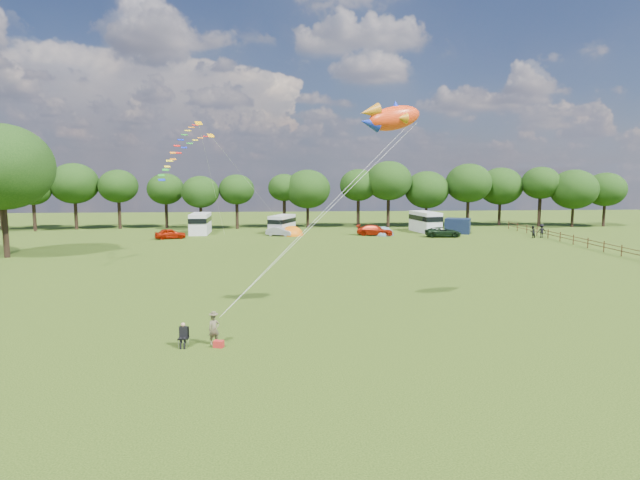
{
  "coord_description": "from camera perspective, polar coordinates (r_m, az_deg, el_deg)",
  "views": [
    {
      "loc": [
        -2.68,
        -27.22,
        8.45
      ],
      "look_at": [
        0.0,
        8.0,
        4.0
      ],
      "focal_mm": 30.0,
      "sensor_mm": 36.0,
      "label": 1
    }
  ],
  "objects": [
    {
      "name": "tree_line",
      "position": [
        82.63,
        1.2,
        5.72
      ],
      "size": [
        102.98,
        10.98,
        10.27
      ],
      "color": "black",
      "rests_on": "ground"
    },
    {
      "name": "fish_kite",
      "position": [
        31.27,
        7.44,
        12.8
      ],
      "size": [
        3.92,
        1.99,
        2.05
      ],
      "rotation": [
        0.0,
        -0.21,
        0.22
      ],
      "color": "#F13A10",
      "rests_on": "ground"
    },
    {
      "name": "campervan_b",
      "position": [
        76.29,
        -12.65,
        1.8
      ],
      "size": [
        2.51,
        5.82,
        2.84
      ],
      "rotation": [
        0.0,
        0.0,
        1.58
      ],
      "color": "silver",
      "rests_on": "ground"
    },
    {
      "name": "kite_bag",
      "position": [
        26.96,
        -10.76,
        -10.84
      ],
      "size": [
        0.55,
        0.44,
        0.34
      ],
      "primitive_type": "cube",
      "rotation": [
        0.0,
        0.0,
        -0.29
      ],
      "color": "#B2221E",
      "rests_on": "ground"
    },
    {
      "name": "campervan_c",
      "position": [
        75.48,
        -4.08,
        1.77
      ],
      "size": [
        4.04,
        5.6,
        2.53
      ],
      "rotation": [
        0.0,
        0.0,
        1.17
      ],
      "color": "#BCBBBE",
      "rests_on": "ground"
    },
    {
      "name": "car_d",
      "position": [
        72.63,
        13.0,
        0.83
      ],
      "size": [
        4.93,
        2.53,
        1.3
      ],
      "primitive_type": "imported",
      "rotation": [
        0.0,
        0.0,
        1.49
      ],
      "color": "black",
      "rests_on": "ground"
    },
    {
      "name": "big_tree",
      "position": [
        61.61,
        -30.91,
        6.7
      ],
      "size": [
        10.0,
        10.0,
        13.28
      ],
      "color": "black",
      "rests_on": "ground"
    },
    {
      "name": "fence",
      "position": [
        71.22,
        24.82,
        0.27
      ],
      "size": [
        0.12,
        33.12,
        1.2
      ],
      "color": "#472D19",
      "rests_on": "ground"
    },
    {
      "name": "tent_orange",
      "position": [
        72.8,
        -3.02,
        0.52
      ],
      "size": [
        3.25,
        3.56,
        2.54
      ],
      "color": "#DC6107",
      "rests_on": "ground"
    },
    {
      "name": "car_c",
      "position": [
        72.85,
        5.87,
        1.04
      ],
      "size": [
        5.12,
        3.34,
        1.42
      ],
      "primitive_type": "imported",
      "rotation": [
        0.0,
        0.0,
        1.26
      ],
      "color": "#A11B06",
      "rests_on": "ground"
    },
    {
      "name": "car_b",
      "position": [
        72.13,
        -4.34,
        0.91
      ],
      "size": [
        3.62,
        2.33,
        1.2
      ],
      "primitive_type": "imported",
      "rotation": [
        0.0,
        0.0,
        1.23
      ],
      "color": "gray",
      "rests_on": "ground"
    },
    {
      "name": "car_a",
      "position": [
        71.35,
        -15.68,
        0.65
      ],
      "size": [
        4.26,
        2.68,
        1.33
      ],
      "primitive_type": "imported",
      "rotation": [
        0.0,
        0.0,
        1.87
      ],
      "color": "#A01703",
      "rests_on": "ground"
    },
    {
      "name": "streamer_kite_a",
      "position": [
        53.15,
        -14.35,
        10.22
      ],
      "size": [
        3.43,
        5.54,
        5.79
      ],
      "rotation": [
        0.0,
        0.0,
        0.42
      ],
      "color": "#DE9700",
      "rests_on": "ground"
    },
    {
      "name": "campervan_d",
      "position": [
        78.24,
        11.17,
        2.0
      ],
      "size": [
        3.58,
        6.31,
        2.91
      ],
      "rotation": [
        0.0,
        0.0,
        1.76
      ],
      "color": "silver",
      "rests_on": "ground"
    },
    {
      "name": "ground_plane",
      "position": [
        28.63,
        1.23,
        -9.99
      ],
      "size": [
        180.0,
        180.0,
        0.0
      ],
      "primitive_type": "plane",
      "color": "black",
      "rests_on": "ground"
    },
    {
      "name": "kite_flyer",
      "position": [
        27.29,
        -11.24,
        -9.34
      ],
      "size": [
        0.65,
        0.55,
        1.51
      ],
      "primitive_type": "imported",
      "rotation": [
        0.0,
        0.0,
        0.4
      ],
      "color": "brown",
      "rests_on": "ground"
    },
    {
      "name": "walker_b",
      "position": [
        75.87,
        22.56,
        0.92
      ],
      "size": [
        1.2,
        0.61,
        1.81
      ],
      "primitive_type": "imported",
      "rotation": [
        0.0,
        0.0,
        3.09
      ],
      "color": "black",
      "rests_on": "ground"
    },
    {
      "name": "streamer_kite_b",
      "position": [
        48.64,
        -13.59,
        9.64
      ],
      "size": [
        4.26,
        4.58,
        3.78
      ],
      "rotation": [
        0.0,
        0.0,
        0.48
      ],
      "color": "#FFA102",
      "rests_on": "ground"
    },
    {
      "name": "awning_navy",
      "position": [
        77.41,
        14.47,
        1.47
      ],
      "size": [
        4.18,
        3.86,
        2.1
      ],
      "primitive_type": "cube",
      "rotation": [
        0.0,
        0.0,
        -0.42
      ],
      "color": "#111C33",
      "rests_on": "ground"
    },
    {
      "name": "camp_chair",
      "position": [
        27.28,
        -14.36,
        -9.5
      ],
      "size": [
        0.52,
        0.52,
        1.22
      ],
      "rotation": [
        0.0,
        0.0,
        -0.06
      ],
      "color": "#99999E",
      "rests_on": "ground"
    },
    {
      "name": "walker_a",
      "position": [
        74.89,
        21.73,
        0.81
      ],
      "size": [
        0.91,
        0.75,
        1.6
      ],
      "primitive_type": "imported",
      "rotation": [
        0.0,
        0.0,
        3.55
      ],
      "color": "black",
      "rests_on": "ground"
    },
    {
      "name": "tent_greyblue",
      "position": [
        73.41,
        6.7,
        0.54
      ],
      "size": [
        3.13,
        3.43,
        2.33
      ],
      "color": "#49626D",
      "rests_on": "ground"
    }
  ]
}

